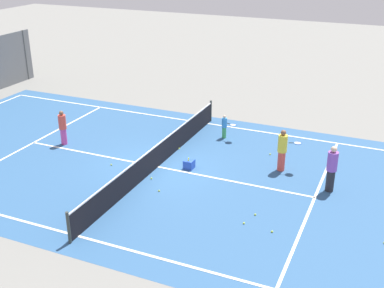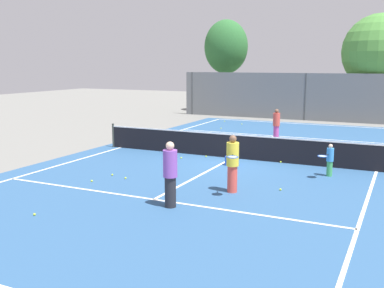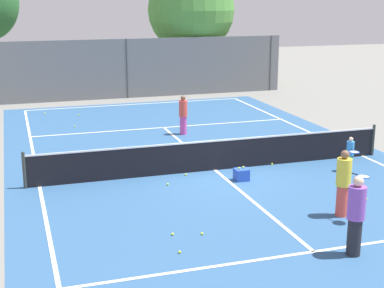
{
  "view_description": "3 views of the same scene",
  "coord_description": "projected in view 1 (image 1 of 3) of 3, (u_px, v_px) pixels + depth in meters",
  "views": [
    {
      "loc": [
        -16.05,
        -8.54,
        8.74
      ],
      "look_at": [
        0.22,
        -1.44,
        1.18
      ],
      "focal_mm": 45.83,
      "sensor_mm": 36.0,
      "label": 1
    },
    {
      "loc": [
        6.36,
        -17.17,
        3.83
      ],
      "look_at": [
        -0.44,
        -2.95,
        1.03
      ],
      "focal_mm": 42.47,
      "sensor_mm": 36.0,
      "label": 2
    },
    {
      "loc": [
        -6.1,
        -16.69,
        5.5
      ],
      "look_at": [
        -1.17,
        -1.23,
        1.27
      ],
      "focal_mm": 53.82,
      "sensor_mm": 36.0,
      "label": 3
    }
  ],
  "objects": [
    {
      "name": "player_3",
      "position": [
        332.0,
        168.0,
        17.88
      ],
      "size": [
        0.38,
        0.38,
        1.8
      ],
      "color": "#232328",
      "rests_on": "ground_plane"
    },
    {
      "name": "tennis_ball_3",
      "position": [
        272.0,
        232.0,
        15.65
      ],
      "size": [
        0.07,
        0.07,
        0.07
      ],
      "primitive_type": "sphere",
      "color": "#CCE533",
      "rests_on": "ground_plane"
    },
    {
      "name": "tennis_net",
      "position": [
        157.0,
        156.0,
        19.9
      ],
      "size": [
        11.9,
        0.1,
        1.1
      ],
      "color": "#333833",
      "rests_on": "ground_plane"
    },
    {
      "name": "tennis_ball_2",
      "position": [
        270.0,
        154.0,
        21.2
      ],
      "size": [
        0.07,
        0.07,
        0.07
      ],
      "primitive_type": "sphere",
      "color": "#CCE533",
      "rests_on": "ground_plane"
    },
    {
      "name": "tennis_ball_1",
      "position": [
        244.0,
        223.0,
        16.11
      ],
      "size": [
        0.07,
        0.07,
        0.07
      ],
      "primitive_type": "sphere",
      "color": "#CCE533",
      "rests_on": "ground_plane"
    },
    {
      "name": "player_2",
      "position": [
        225.0,
        126.0,
        22.76
      ],
      "size": [
        0.51,
        0.82,
        1.12
      ],
      "color": "#3FA559",
      "rests_on": "ground_plane"
    },
    {
      "name": "tennis_ball_4",
      "position": [
        179.0,
        148.0,
        21.78
      ],
      "size": [
        0.07,
        0.07,
        0.07
      ],
      "primitive_type": "sphere",
      "color": "#CCE533",
      "rests_on": "ground_plane"
    },
    {
      "name": "tennis_ball_9",
      "position": [
        159.0,
        191.0,
        18.15
      ],
      "size": [
        0.07,
        0.07,
        0.07
      ],
      "primitive_type": "sphere",
      "color": "#CCE533",
      "rests_on": "ground_plane"
    },
    {
      "name": "ground_plane",
      "position": [
        158.0,
        167.0,
        20.1
      ],
      "size": [
        80.0,
        80.0,
        0.0
      ],
      "primitive_type": "plane",
      "color": "slate"
    },
    {
      "name": "tennis_ball_8",
      "position": [
        255.0,
        215.0,
        16.61
      ],
      "size": [
        0.07,
        0.07,
        0.07
      ],
      "primitive_type": "sphere",
      "color": "#CCE533",
      "rests_on": "ground_plane"
    },
    {
      "name": "tennis_ball_12",
      "position": [
        111.0,
        165.0,
        20.22
      ],
      "size": [
        0.07,
        0.07,
        0.07
      ],
      "primitive_type": "sphere",
      "color": "#CCE533",
      "rests_on": "ground_plane"
    },
    {
      "name": "court_surface",
      "position": [
        158.0,
        167.0,
        20.1
      ],
      "size": [
        13.0,
        25.0,
        0.01
      ],
      "color": "#2D5684",
      "rests_on": "ground_plane"
    },
    {
      "name": "tennis_ball_6",
      "position": [
        151.0,
        178.0,
        19.09
      ],
      "size": [
        0.07,
        0.07,
        0.07
      ],
      "primitive_type": "sphere",
      "color": "#CCE533",
      "rests_on": "ground_plane"
    },
    {
      "name": "player_0",
      "position": [
        63.0,
        127.0,
        22.0
      ],
      "size": [
        0.34,
        0.34,
        1.6
      ],
      "color": "#D14799",
      "rests_on": "ground_plane"
    },
    {
      "name": "ball_crate",
      "position": [
        189.0,
        164.0,
        19.93
      ],
      "size": [
        0.41,
        0.38,
        0.43
      ],
      "color": "blue",
      "rests_on": "ground_plane"
    },
    {
      "name": "tennis_ball_10",
      "position": [
        384.0,
        243.0,
        15.08
      ],
      "size": [
        0.07,
        0.07,
        0.07
      ],
      "primitive_type": "sphere",
      "color": "#CCE533",
      "rests_on": "ground_plane"
    },
    {
      "name": "player_1",
      "position": [
        282.0,
        150.0,
        19.49
      ],
      "size": [
        0.61,
        0.95,
        1.74
      ],
      "color": "#E54C3F",
      "rests_on": "ground_plane"
    },
    {
      "name": "tennis_ball_0",
      "position": [
        149.0,
        173.0,
        19.53
      ],
      "size": [
        0.07,
        0.07,
        0.07
      ],
      "primitive_type": "sphere",
      "color": "#CCE533",
      "rests_on": "ground_plane"
    }
  ]
}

